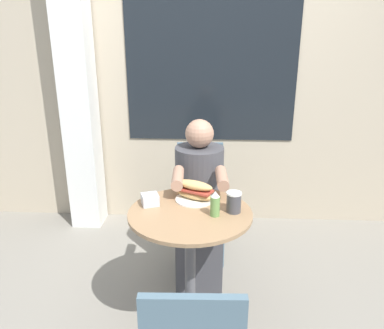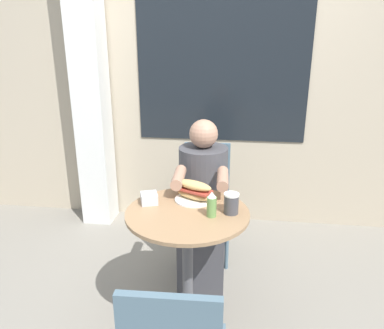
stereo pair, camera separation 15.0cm
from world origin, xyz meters
name	(u,v)px [view 1 (the left image)]	position (x,y,z in m)	size (l,w,h in m)	color
ground_plane	(190,325)	(0.00, 0.00, 0.00)	(8.00, 8.00, 0.00)	gray
storefront_wall	(200,66)	(0.00, 1.46, 1.40)	(8.00, 0.09, 2.80)	#B7A88E
lattice_pillar	(78,92)	(-1.01, 1.27, 1.20)	(0.26, 0.26, 2.40)	silver
cafe_table	(190,245)	(0.00, 0.00, 0.55)	(0.67, 0.67, 0.75)	#997551
diner_chair	(200,189)	(0.03, 0.86, 0.52)	(0.40, 0.40, 0.87)	slate
seated_diner	(199,212)	(0.03, 0.51, 0.49)	(0.35, 0.59, 1.14)	#424247
sandwich_on_plate	(195,191)	(0.02, 0.15, 0.80)	(0.24, 0.22, 0.11)	white
drink_cup	(234,202)	(0.23, 0.01, 0.81)	(0.08, 0.08, 0.11)	#424247
napkin_box	(150,200)	(-0.23, 0.08, 0.78)	(0.12, 0.12, 0.06)	silver
condiment_bottle	(215,204)	(0.13, -0.04, 0.82)	(0.05, 0.05, 0.14)	#66934C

